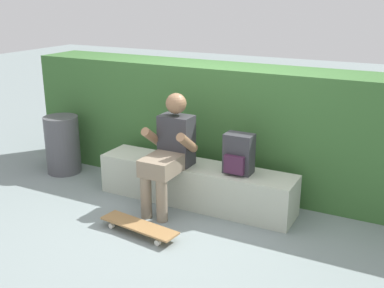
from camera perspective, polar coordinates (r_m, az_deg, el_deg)
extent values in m
plane|color=gray|center=(4.75, -1.70, -8.80)|extent=(24.00, 24.00, 0.00)
cube|color=#AFB6A4|center=(4.96, 0.39, -4.85)|extent=(2.13, 0.44, 0.43)
cube|color=#333338|center=(4.83, -1.90, 0.48)|extent=(0.34, 0.22, 0.52)
sphere|color=#8C6647|center=(4.72, -1.95, 4.94)|extent=(0.21, 0.21, 0.21)
cube|color=gray|center=(4.63, -3.76, -2.61)|extent=(0.32, 0.40, 0.17)
cylinder|color=gray|center=(4.67, -5.59, -6.44)|extent=(0.11, 0.11, 0.43)
cylinder|color=gray|center=(4.58, -3.69, -6.89)|extent=(0.11, 0.11, 0.43)
cylinder|color=#8C6647|center=(4.80, -4.81, 0.82)|extent=(0.09, 0.33, 0.27)
cylinder|color=#8C6647|center=(4.60, -0.59, 0.15)|extent=(0.09, 0.33, 0.27)
cube|color=olive|center=(4.44, -6.46, -9.80)|extent=(0.82, 0.30, 0.02)
cylinder|color=silver|center=(4.35, -2.94, -11.08)|extent=(0.06, 0.04, 0.05)
cylinder|color=silver|center=(4.25, -4.19, -11.87)|extent=(0.06, 0.04, 0.05)
cylinder|color=silver|center=(4.68, -8.45, -9.07)|extent=(0.06, 0.04, 0.05)
cylinder|color=silver|center=(4.59, -9.74, -9.75)|extent=(0.06, 0.04, 0.05)
cube|color=#333338|center=(4.63, 5.71, -1.16)|extent=(0.28, 0.18, 0.40)
cube|color=#401F39|center=(4.55, 5.14, -2.53)|extent=(0.20, 0.05, 0.18)
cube|color=#36632F|center=(5.27, 7.35, 1.81)|extent=(5.53, 0.64, 1.37)
cylinder|color=#4C4C51|center=(5.98, -15.43, -0.07)|extent=(0.41, 0.41, 0.71)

